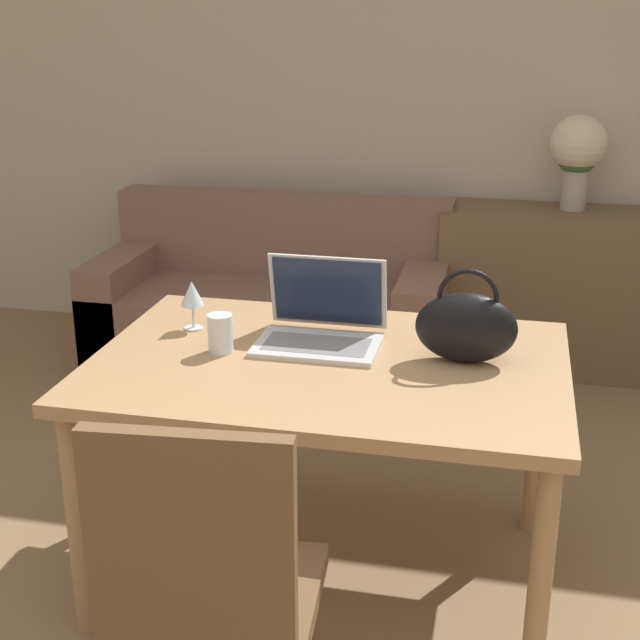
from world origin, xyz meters
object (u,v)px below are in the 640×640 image
Objects in this scene: drinking_glass at (220,333)px; flower_vase at (578,151)px; couch at (273,311)px; laptop at (322,320)px; wine_glass at (192,295)px; handbag at (466,326)px; chair at (209,591)px.

drinking_glass is 0.26× the size of flower_vase.
couch is at bearing 100.34° from drinking_glass.
wine_glass is at bearing 178.56° from laptop.
laptop is 0.45m from handbag.
couch is 1.94m from handbag.
flower_vase is at bearing 65.66° from laptop.
handbag is at bearing -57.06° from couch.
handbag is at bearing -10.22° from laptop.
flower_vase is (0.82, 1.81, 0.26)m from laptop.
couch is 14.44× the size of drinking_glass.
laptop is 1.27× the size of handbag.
couch is 5.78× the size of handbag.
flower_vase is at bearing 13.16° from couch.
couch is 1.74m from drinking_glass.
couch is 4.56× the size of laptop.
flower_vase is (1.09, 1.97, 0.27)m from drinking_glass.
laptop is 0.42m from wine_glass.
couch is at bearing 97.59° from chair.
flower_vase is (1.39, 0.32, 0.78)m from couch.
wine_glass is at bearing -124.59° from flower_vase.
couch is at bearing 111.12° from laptop.
laptop is (0.57, -1.48, 0.52)m from couch.
laptop is (0.03, 1.00, 0.27)m from chair.
flower_vase is at bearing 60.98° from drinking_glass.
wine_glass is at bearing 174.05° from handbag.
drinking_glass is at bearing -48.89° from wine_glass.
drinking_glass is 2.26m from flower_vase.
couch is 1.63m from flower_vase.
chair is 2.98m from flower_vase.
couch is 1.58m from wine_glass.
couch is at bearing 122.94° from handbag.
chair is at bearing -73.72° from drinking_glass.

